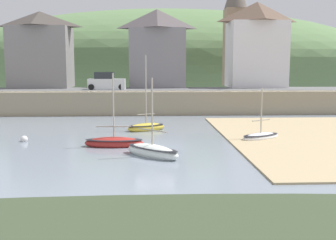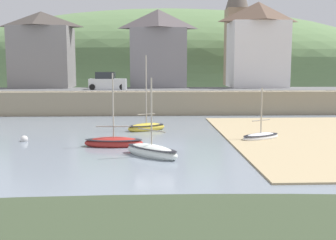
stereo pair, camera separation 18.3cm
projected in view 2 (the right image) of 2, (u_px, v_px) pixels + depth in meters
The scene contains 13 objects.
ground at pixel (190, 186), 17.24m from camera, with size 48.00×41.00×0.61m.
quay_seawall at pixel (153, 101), 43.82m from camera, with size 48.00×9.40×2.40m.
hillside_backdrop at pixel (170, 59), 80.64m from camera, with size 80.00×44.00×18.09m.
waterfront_building_left at pixel (42, 49), 50.18m from camera, with size 7.24×5.67×9.05m.
waterfront_building_centre at pixel (158, 48), 50.71m from camera, with size 6.96×5.09×9.39m.
waterfront_building_right at pixel (258, 44), 51.13m from camera, with size 7.05×5.61×10.33m.
church_with_spire at pixel (237, 25), 54.68m from camera, with size 3.00×3.00×15.24m.
sailboat_white_hull at pixel (152, 151), 23.56m from camera, with size 3.52×3.50×4.64m.
dinghy_open_wooden at pixel (146, 127), 32.92m from camera, with size 3.37×2.54×6.05m.
sailboat_blue_trim at pixel (261, 137), 28.80m from camera, with size 3.29×2.56×3.75m.
motorboat_with_cabin at pixel (114, 142), 26.52m from camera, with size 3.79×1.56×4.81m.
parked_car_near_slipway at pixel (107, 82), 46.55m from camera, with size 4.16×1.85×1.95m.
mooring_buoy at pixel (24, 139), 28.21m from camera, with size 0.49×0.49×0.49m.
Camera 2 is at (-0.19, -26.23, 5.16)m, focal length 44.57 mm.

